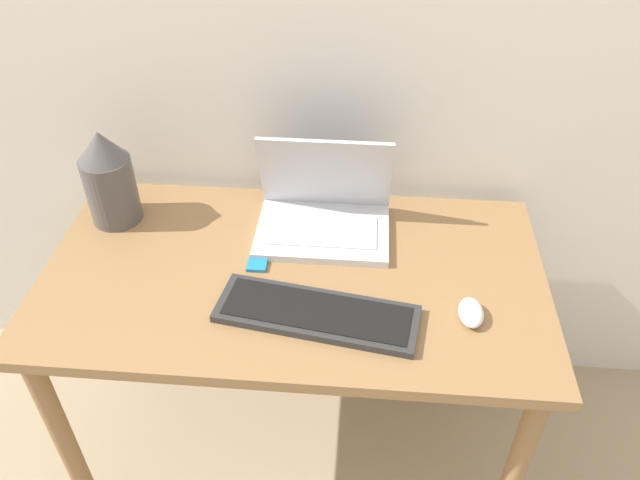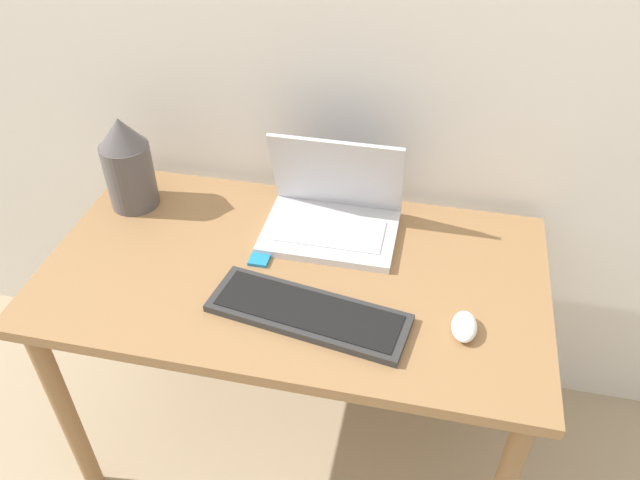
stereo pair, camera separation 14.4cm
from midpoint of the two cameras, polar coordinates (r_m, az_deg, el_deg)
desk at (r=1.57m, az=0.29°, el=-5.27°), size 1.21×0.67×0.72m
laptop at (r=1.60m, az=3.71°, el=2.53°), size 0.34×0.24×0.25m
keyboard at (r=1.39m, az=1.89°, el=-6.81°), size 0.47×0.21×0.02m
mouse at (r=1.40m, az=15.96°, el=-7.76°), size 0.06×0.09×0.03m
vase at (r=1.71m, az=-14.92°, el=6.67°), size 0.13×0.13×0.26m
mp3_player at (r=1.53m, az=-2.86°, el=-1.81°), size 0.05×0.06×0.01m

